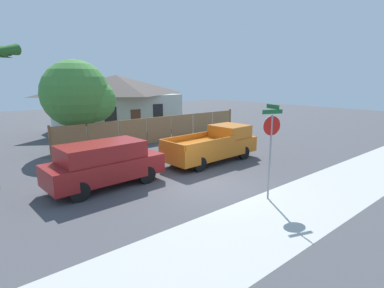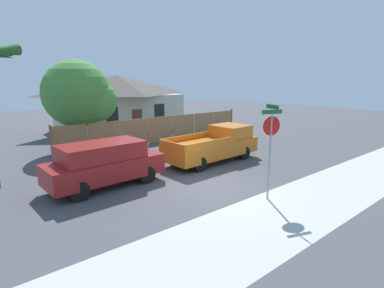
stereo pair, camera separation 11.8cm
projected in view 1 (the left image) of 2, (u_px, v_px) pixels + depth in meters
name	position (u px, v px, depth m)	size (l,w,h in m)	color
ground_plane	(207.00, 186.00, 12.59)	(80.00, 80.00, 0.00)	#47474C
sidewalk_strip	(281.00, 215.00, 9.90)	(36.00, 3.20, 0.01)	#B2B2AD
wooden_fence	(159.00, 129.00, 21.40)	(14.82, 0.12, 1.90)	#997047
house	(117.00, 101.00, 26.72)	(10.50, 6.95, 4.79)	#B2C1B7
oak_tree	(80.00, 96.00, 18.36)	(4.32, 4.12, 5.58)	brown
red_suv	(104.00, 163.00, 12.33)	(4.82, 2.10, 1.87)	maroon
orange_pickup	(214.00, 145.00, 16.34)	(5.62, 2.27, 1.86)	orange
stop_sign	(271.00, 136.00, 10.77)	(0.78, 0.70, 3.52)	gray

